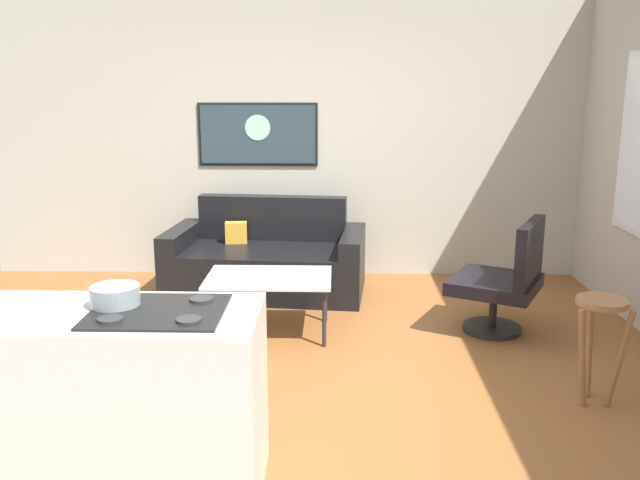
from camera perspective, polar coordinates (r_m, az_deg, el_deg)
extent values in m
cube|color=brown|center=(4.61, -1.70, -11.35)|extent=(6.40, 6.40, 0.04)
cube|color=#B1AF9B|center=(6.63, -0.66, 8.97)|extent=(6.40, 0.05, 2.80)
cube|color=black|center=(6.21, -4.58, -2.56)|extent=(1.48, 1.02, 0.42)
cube|color=black|center=(6.46, -4.02, 1.89)|extent=(1.42, 0.29, 0.42)
cube|color=black|center=(6.39, -11.59, -1.57)|extent=(0.26, 0.91, 0.58)
cube|color=black|center=(6.09, 2.76, -2.05)|extent=(0.26, 0.91, 0.58)
cube|color=gold|center=(6.35, -7.09, 0.62)|extent=(0.21, 0.12, 0.20)
cube|color=silver|center=(5.15, -4.33, -3.19)|extent=(0.95, 0.64, 0.02)
cylinder|color=#232326|center=(5.03, -9.44, -6.47)|extent=(0.03, 0.03, 0.43)
cylinder|color=#232326|center=(4.94, 0.36, -6.63)|extent=(0.03, 0.03, 0.43)
cylinder|color=#232326|center=(5.53, -8.43, -4.60)|extent=(0.03, 0.03, 0.43)
cylinder|color=#232326|center=(5.45, 0.46, -4.72)|extent=(0.03, 0.03, 0.43)
cylinder|color=black|center=(5.48, 14.29, -7.23)|extent=(0.45, 0.45, 0.04)
cylinder|color=black|center=(5.41, 14.41, -5.30)|extent=(0.06, 0.06, 0.35)
cube|color=black|center=(5.36, 14.51, -3.62)|extent=(0.84, 0.85, 0.10)
cube|color=black|center=(5.24, 17.27, -1.00)|extent=(0.36, 0.61, 0.46)
cylinder|color=#916139|center=(4.30, 22.71, -4.83)|extent=(0.30, 0.30, 0.03)
cylinder|color=#916139|center=(4.52, 21.76, -8.32)|extent=(0.04, 0.12, 0.62)
cylinder|color=#916139|center=(4.31, 21.24, -9.29)|extent=(0.13, 0.09, 0.62)
cylinder|color=#916139|center=(4.39, 23.96, -9.14)|extent=(0.13, 0.09, 0.62)
cube|color=silver|center=(3.39, -17.40, -12.89)|extent=(1.43, 0.62, 0.88)
cube|color=black|center=(3.15, -13.51, -5.86)|extent=(0.60, 0.49, 0.01)
cylinder|color=#2D2D2D|center=(3.06, -17.28, -6.39)|extent=(0.11, 0.11, 0.01)
cylinder|color=#2D2D2D|center=(2.97, -11.02, -6.62)|extent=(0.11, 0.11, 0.01)
cylinder|color=#2D2D2D|center=(3.32, -15.77, -4.78)|extent=(0.11, 0.11, 0.01)
cylinder|color=#2D2D2D|center=(3.23, -9.98, -4.94)|extent=(0.11, 0.11, 0.01)
cylinder|color=gray|center=(3.27, -16.84, -5.33)|extent=(0.12, 0.12, 0.01)
cylinder|color=gray|center=(3.25, -16.89, -4.59)|extent=(0.23, 0.23, 0.10)
cube|color=black|center=(6.63, -5.25, 8.85)|extent=(1.16, 0.01, 0.60)
cube|color=#2A3B42|center=(6.63, -5.26, 8.85)|extent=(1.11, 0.02, 0.55)
cylinder|color=#9ED2B4|center=(6.61, -5.28, 9.42)|extent=(0.24, 0.01, 0.24)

